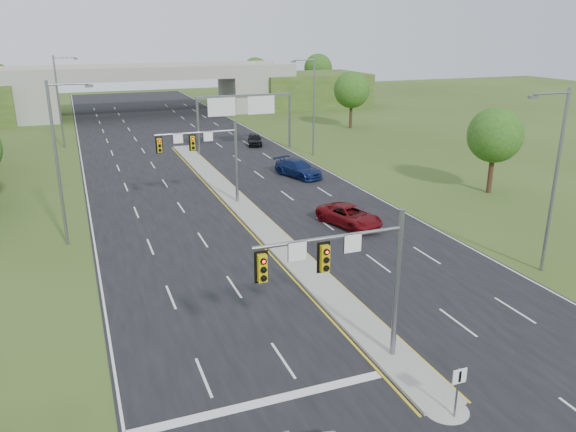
{
  "coord_description": "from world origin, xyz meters",
  "views": [
    {
      "loc": [
        -12.26,
        -18.79,
        14.11
      ],
      "look_at": [
        -0.43,
        11.97,
        3.0
      ],
      "focal_mm": 35.0,
      "sensor_mm": 36.0,
      "label": 1
    }
  ],
  "objects_px": {
    "car_far_b": "(298,169)",
    "car_far_c": "(255,139)",
    "signal_mast_far": "(209,150)",
    "overpass": "(146,93)",
    "keep_right_sign": "(458,385)",
    "sign_gantry": "(244,107)",
    "car_far_a": "(350,216)",
    "signal_mast_near": "(352,269)"
  },
  "relations": [
    {
      "from": "car_far_b",
      "to": "car_far_c",
      "type": "xyz_separation_m",
      "value": [
        0.82,
        16.6,
        -0.1
      ]
    },
    {
      "from": "signal_mast_far",
      "to": "overpass",
      "type": "bearing_deg",
      "value": 87.65
    },
    {
      "from": "keep_right_sign",
      "to": "overpass",
      "type": "height_order",
      "value": "overpass"
    },
    {
      "from": "sign_gantry",
      "to": "overpass",
      "type": "distance_m",
      "value": 35.75
    },
    {
      "from": "car_far_a",
      "to": "car_far_c",
      "type": "relative_size",
      "value": 1.3
    },
    {
      "from": "keep_right_sign",
      "to": "sign_gantry",
      "type": "bearing_deg",
      "value": 82.3
    },
    {
      "from": "sign_gantry",
      "to": "car_far_c",
      "type": "distance_m",
      "value": 5.88
    },
    {
      "from": "signal_mast_far",
      "to": "car_far_b",
      "type": "bearing_deg",
      "value": 31.76
    },
    {
      "from": "car_far_a",
      "to": "overpass",
      "type": "bearing_deg",
      "value": 78.7
    },
    {
      "from": "keep_right_sign",
      "to": "car_far_b",
      "type": "distance_m",
      "value": 36.79
    },
    {
      "from": "overpass",
      "to": "car_far_b",
      "type": "height_order",
      "value": "overpass"
    },
    {
      "from": "sign_gantry",
      "to": "overpass",
      "type": "xyz_separation_m",
      "value": [
        -6.68,
        35.08,
        -1.69
      ]
    },
    {
      "from": "signal_mast_near",
      "to": "car_far_b",
      "type": "relative_size",
      "value": 1.25
    },
    {
      "from": "sign_gantry",
      "to": "overpass",
      "type": "bearing_deg",
      "value": 100.79
    },
    {
      "from": "signal_mast_far",
      "to": "car_far_c",
      "type": "xyz_separation_m",
      "value": [
        11.2,
        23.02,
        -3.99
      ]
    },
    {
      "from": "car_far_a",
      "to": "sign_gantry",
      "type": "bearing_deg",
      "value": 72.2
    },
    {
      "from": "car_far_b",
      "to": "sign_gantry",
      "type": "bearing_deg",
      "value": 77.05
    },
    {
      "from": "car_far_b",
      "to": "car_far_c",
      "type": "bearing_deg",
      "value": 68.19
    },
    {
      "from": "car_far_a",
      "to": "car_far_b",
      "type": "bearing_deg",
      "value": 65.88
    },
    {
      "from": "signal_mast_far",
      "to": "keep_right_sign",
      "type": "xyz_separation_m",
      "value": [
        2.26,
        -29.45,
        -3.21
      ]
    },
    {
      "from": "signal_mast_far",
      "to": "sign_gantry",
      "type": "relative_size",
      "value": 0.6
    },
    {
      "from": "signal_mast_far",
      "to": "overpass",
      "type": "height_order",
      "value": "overpass"
    },
    {
      "from": "keep_right_sign",
      "to": "car_far_a",
      "type": "xyz_separation_m",
      "value": [
        6.25,
        21.06,
        -0.74
      ]
    },
    {
      "from": "signal_mast_near",
      "to": "sign_gantry",
      "type": "height_order",
      "value": "signal_mast_near"
    },
    {
      "from": "overpass",
      "to": "car_far_b",
      "type": "distance_m",
      "value": 49.39
    },
    {
      "from": "signal_mast_near",
      "to": "car_far_a",
      "type": "xyz_separation_m",
      "value": [
        8.51,
        16.6,
        -3.95
      ]
    },
    {
      "from": "signal_mast_near",
      "to": "car_far_b",
      "type": "distance_m",
      "value": 33.33
    },
    {
      "from": "car_far_b",
      "to": "overpass",
      "type": "bearing_deg",
      "value": 80.49
    },
    {
      "from": "car_far_a",
      "to": "car_far_b",
      "type": "relative_size",
      "value": 0.98
    },
    {
      "from": "keep_right_sign",
      "to": "overpass",
      "type": "xyz_separation_m",
      "value": [
        0.0,
        84.53,
        2.04
      ]
    },
    {
      "from": "keep_right_sign",
      "to": "car_far_a",
      "type": "relative_size",
      "value": 0.4
    },
    {
      "from": "overpass",
      "to": "car_far_c",
      "type": "xyz_separation_m",
      "value": [
        8.94,
        -32.05,
        -2.82
      ]
    },
    {
      "from": "sign_gantry",
      "to": "car_far_b",
      "type": "height_order",
      "value": "sign_gantry"
    },
    {
      "from": "signal_mast_near",
      "to": "signal_mast_far",
      "type": "relative_size",
      "value": 1.0
    },
    {
      "from": "car_far_a",
      "to": "car_far_c",
      "type": "xyz_separation_m",
      "value": [
        2.69,
        31.42,
        -0.04
      ]
    },
    {
      "from": "signal_mast_near",
      "to": "car_far_a",
      "type": "relative_size",
      "value": 1.28
    },
    {
      "from": "signal_mast_near",
      "to": "sign_gantry",
      "type": "xyz_separation_m",
      "value": [
        8.95,
        44.99,
        0.51
      ]
    },
    {
      "from": "car_far_b",
      "to": "car_far_c",
      "type": "height_order",
      "value": "car_far_b"
    },
    {
      "from": "keep_right_sign",
      "to": "car_far_c",
      "type": "relative_size",
      "value": 0.52
    },
    {
      "from": "signal_mast_near",
      "to": "car_far_b",
      "type": "height_order",
      "value": "signal_mast_near"
    },
    {
      "from": "overpass",
      "to": "car_far_a",
      "type": "bearing_deg",
      "value": -84.38
    },
    {
      "from": "car_far_c",
      "to": "overpass",
      "type": "bearing_deg",
      "value": 120.63
    }
  ]
}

